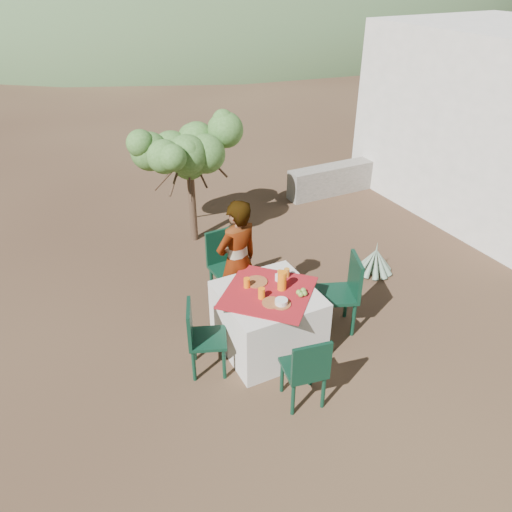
{
  "coord_description": "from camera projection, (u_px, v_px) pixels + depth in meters",
  "views": [
    {
      "loc": [
        -2.1,
        -3.89,
        3.91
      ],
      "look_at": [
        0.09,
        0.45,
        0.99
      ],
      "focal_mm": 35.0,
      "sensor_mm": 36.0,
      "label": 1
    }
  ],
  "objects": [
    {
      "name": "napkin_holder",
      "position": [
        279.0,
        277.0,
        5.64
      ],
      "size": [
        0.08,
        0.06,
        0.09
      ],
      "primitive_type": "cube",
      "rotation": [
        0.0,
        0.0,
        0.26
      ],
      "color": "silver",
      "rests_on": "table"
    },
    {
      "name": "table",
      "position": [
        268.0,
        319.0,
        5.66
      ],
      "size": [
        1.3,
        1.3,
        0.76
      ],
      "color": "beige",
      "rests_on": "ground"
    },
    {
      "name": "chair_right",
      "position": [
        344.0,
        290.0,
        5.89
      ],
      "size": [
        0.58,
        0.58,
        0.97
      ],
      "rotation": [
        0.0,
        0.0,
        4.34
      ],
      "color": "black",
      "rests_on": "ground"
    },
    {
      "name": "ground",
      "position": [
        267.0,
        349.0,
        5.8
      ],
      "size": [
        160.0,
        160.0,
        0.0
      ],
      "primitive_type": "plane",
      "color": "#321F16",
      "rests_on": "ground"
    },
    {
      "name": "hill_far_right",
      "position": [
        299.0,
        1.0,
        51.82
      ],
      "size": [
        36.0,
        36.0,
        14.0
      ],
      "primitive_type": "ellipsoid",
      "color": "slate",
      "rests_on": "ground"
    },
    {
      "name": "guesthouse",
      "position": [
        507.0,
        121.0,
        8.57
      ],
      "size": [
        3.2,
        4.2,
        3.0
      ],
      "primitive_type": "cube",
      "color": "white",
      "rests_on": "ground"
    },
    {
      "name": "glass_far",
      "position": [
        247.0,
        283.0,
        5.52
      ],
      "size": [
        0.07,
        0.07,
        0.11
      ],
      "primitive_type": "cylinder",
      "color": "orange",
      "rests_on": "table"
    },
    {
      "name": "jar_left",
      "position": [
        287.0,
        273.0,
        5.71
      ],
      "size": [
        0.06,
        0.06,
        0.1
      ],
      "primitive_type": "cylinder",
      "color": "orange",
      "rests_on": "table"
    },
    {
      "name": "chair_left",
      "position": [
        201.0,
        335.0,
        5.28
      ],
      "size": [
        0.51,
        0.51,
        0.86
      ],
      "rotation": [
        0.0,
        0.0,
        1.2
      ],
      "color": "black",
      "rests_on": "ground"
    },
    {
      "name": "chair_near",
      "position": [
        306.0,
        369.0,
        4.84
      ],
      "size": [
        0.46,
        0.46,
        0.86
      ],
      "rotation": [
        0.0,
        0.0,
        2.97
      ],
      "color": "black",
      "rests_on": "ground"
    },
    {
      "name": "hill_near_right",
      "position": [
        186.0,
        17.0,
        38.0
      ],
      "size": [
        48.0,
        48.0,
        20.0
      ],
      "primitive_type": "ellipsoid",
      "color": "#384C2B",
      "rests_on": "ground"
    },
    {
      "name": "jar_right",
      "position": [
        280.0,
        274.0,
        5.69
      ],
      "size": [
        0.06,
        0.06,
        0.09
      ],
      "primitive_type": "cylinder",
      "color": "orange",
      "rests_on": "table"
    },
    {
      "name": "white_bowl",
      "position": [
        281.0,
        302.0,
        5.25
      ],
      "size": [
        0.14,
        0.14,
        0.05
      ],
      "primitive_type": "cylinder",
      "color": "silver",
      "rests_on": "bowl_plate"
    },
    {
      "name": "plate_far",
      "position": [
        256.0,
        282.0,
        5.62
      ],
      "size": [
        0.25,
        0.25,
        0.01
      ],
      "primitive_type": "cylinder",
      "color": "brown",
      "rests_on": "table"
    },
    {
      "name": "agave",
      "position": [
        375.0,
        261.0,
        7.11
      ],
      "size": [
        0.52,
        0.53,
        0.56
      ],
      "rotation": [
        0.0,
        0.0,
        -0.25
      ],
      "color": "gray",
      "rests_on": "ground"
    },
    {
      "name": "fruit_cluster",
      "position": [
        302.0,
        293.0,
        5.4
      ],
      "size": [
        0.12,
        0.12,
        0.06
      ],
      "color": "olive",
      "rests_on": "table"
    },
    {
      "name": "plate_near",
      "position": [
        272.0,
        303.0,
        5.28
      ],
      "size": [
        0.21,
        0.21,
        0.01
      ],
      "primitive_type": "cylinder",
      "color": "brown",
      "rests_on": "table"
    },
    {
      "name": "chair_far",
      "position": [
        226.0,
        263.0,
        6.42
      ],
      "size": [
        0.47,
        0.47,
        0.96
      ],
      "rotation": [
        0.0,
        0.0,
        0.06
      ],
      "color": "black",
      "rests_on": "ground"
    },
    {
      "name": "glass_near",
      "position": [
        262.0,
        293.0,
        5.34
      ],
      "size": [
        0.08,
        0.08,
        0.12
      ],
      "primitive_type": "cylinder",
      "color": "orange",
      "rests_on": "table"
    },
    {
      "name": "shrub_tree",
      "position": [
        191.0,
        156.0,
        7.41
      ],
      "size": [
        1.48,
        1.46,
        1.75
      ],
      "color": "#4B3225",
      "rests_on": "ground"
    },
    {
      "name": "stone_wall",
      "position": [
        350.0,
        176.0,
        9.65
      ],
      "size": [
        2.6,
        0.35,
        0.55
      ],
      "primitive_type": "cube",
      "color": "gray",
      "rests_on": "ground"
    },
    {
      "name": "bowl_plate",
      "position": [
        281.0,
        304.0,
        5.26
      ],
      "size": [
        0.21,
        0.21,
        0.01
      ],
      "primitive_type": "cylinder",
      "color": "brown",
      "rests_on": "table"
    },
    {
      "name": "juice_pitcher",
      "position": [
        282.0,
        281.0,
        5.46
      ],
      "size": [
        0.1,
        0.1,
        0.22
      ],
      "primitive_type": "cylinder",
      "color": "orange",
      "rests_on": "table"
    },
    {
      "name": "person",
      "position": [
        237.0,
        262.0,
        5.93
      ],
      "size": [
        0.66,
        0.51,
        1.6
      ],
      "primitive_type": "imported",
      "rotation": [
        0.0,
        0.0,
        3.38
      ],
      "color": "#8C6651",
      "rests_on": "ground"
    }
  ]
}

